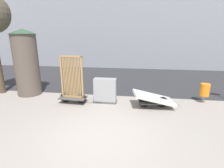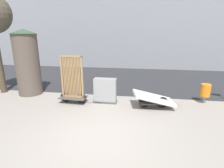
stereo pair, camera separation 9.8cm
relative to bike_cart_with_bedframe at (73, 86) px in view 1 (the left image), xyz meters
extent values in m
plane|color=gray|center=(1.78, -2.57, -0.81)|extent=(60.00, 60.00, 0.00)
cube|color=#2D2D30|center=(1.78, 5.01, -0.81)|extent=(56.00, 7.59, 0.01)
cube|color=#4C4742|center=(-0.01, 0.00, -0.56)|extent=(1.23, 0.69, 0.04)
cylinder|color=black|center=(0.38, -0.02, -0.58)|extent=(0.47, 0.06, 0.47)
cylinder|color=black|center=(-0.40, 0.02, -0.58)|extent=(0.47, 0.06, 0.47)
cylinder|color=gray|center=(0.94, -0.04, -0.56)|extent=(0.70, 0.06, 0.03)
cube|color=#A87F4C|center=(-0.01, 0.00, -0.50)|extent=(1.02, 0.12, 0.07)
cube|color=#A87F4C|center=(-0.01, 0.00, 1.30)|extent=(1.02, 0.12, 0.07)
cube|color=#A87F4C|center=(-0.48, 0.02, 0.40)|extent=(0.07, 0.07, 1.88)
cube|color=#A87F4C|center=(0.47, -0.02, 0.40)|extent=(0.07, 0.07, 1.88)
cube|color=#A87F4C|center=(-0.38, 0.02, 0.40)|extent=(0.04, 0.05, 1.81)
cube|color=#A87F4C|center=(-0.31, 0.01, 0.40)|extent=(0.04, 0.05, 1.81)
cube|color=#A87F4C|center=(-0.24, 0.01, 0.40)|extent=(0.04, 0.05, 1.81)
cube|color=#A87F4C|center=(-0.17, 0.01, 0.40)|extent=(0.04, 0.05, 1.81)
cube|color=#A87F4C|center=(-0.11, 0.00, 0.40)|extent=(0.04, 0.05, 1.81)
cube|color=#A87F4C|center=(-0.04, 0.00, 0.40)|extent=(0.04, 0.05, 1.81)
cube|color=#A87F4C|center=(0.03, 0.00, 0.40)|extent=(0.04, 0.05, 1.81)
cube|color=#A87F4C|center=(0.10, 0.00, 0.40)|extent=(0.04, 0.05, 1.81)
cube|color=#A87F4C|center=(0.16, -0.01, 0.40)|extent=(0.04, 0.05, 1.81)
cube|color=#A87F4C|center=(0.23, -0.01, 0.40)|extent=(0.04, 0.05, 1.81)
cube|color=#A87F4C|center=(0.30, -0.01, 0.40)|extent=(0.04, 0.05, 1.81)
cube|color=#A87F4C|center=(0.37, -0.02, 0.40)|extent=(0.04, 0.05, 1.81)
cube|color=#4C4742|center=(3.57, 0.00, -0.56)|extent=(1.30, 0.84, 0.04)
cylinder|color=black|center=(3.95, 0.07, -0.58)|extent=(0.47, 0.12, 0.47)
cylinder|color=black|center=(3.18, -0.07, -0.58)|extent=(0.47, 0.12, 0.47)
cylinder|color=gray|center=(4.51, 0.17, -0.56)|extent=(0.69, 0.15, 0.03)
cube|color=silver|center=(3.57, 0.00, -0.38)|extent=(1.85, 1.25, 0.53)
cube|color=#4C4C4C|center=(1.43, 0.28, -0.77)|extent=(1.06, 0.43, 0.08)
cube|color=gray|center=(1.43, 0.28, -0.25)|extent=(1.00, 0.37, 1.13)
cylinder|color=gray|center=(5.88, 0.87, -0.65)|extent=(0.06, 0.06, 0.34)
cylinder|color=orange|center=(5.88, 0.87, -0.20)|extent=(0.42, 0.42, 0.56)
cylinder|color=brown|center=(-2.69, 0.87, 0.71)|extent=(1.18, 1.18, 3.05)
cone|color=#335138|center=(-2.69, 0.87, 2.35)|extent=(1.32, 1.32, 0.24)
camera|label=1|loc=(2.81, -7.14, 2.20)|focal=28.00mm
camera|label=2|loc=(2.91, -7.12, 2.20)|focal=28.00mm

